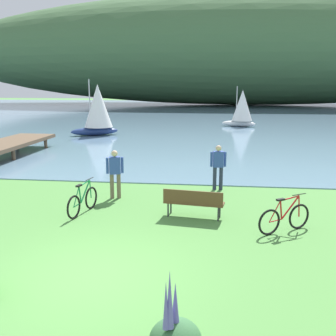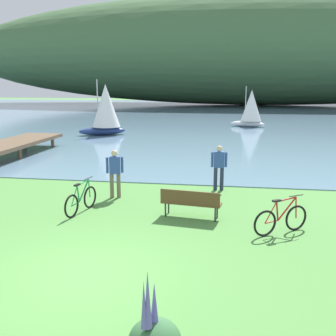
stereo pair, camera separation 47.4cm
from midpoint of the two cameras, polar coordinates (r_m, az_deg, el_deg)
ground_plane at (r=8.79m, az=-10.70°, el=-14.97°), size 200.00×200.00×0.00m
bay_water at (r=55.46m, az=6.21°, el=7.89°), size 180.00×80.00×0.04m
distant_hillside at (r=77.77m, az=12.95°, el=16.24°), size 118.26×28.00×20.04m
park_bench_near_camera at (r=11.90m, az=4.43°, el=-4.81°), size 1.85×0.73×0.88m
bicycle_leaning_near_bench at (r=11.20m, az=17.13°, el=-7.07°), size 1.51×1.03×1.01m
bicycle_beside_path at (r=12.64m, az=-11.34°, el=-4.58°), size 0.41×1.75×1.01m
person_at_shoreline at (r=15.01m, az=8.25°, el=0.45°), size 0.60×0.27×1.71m
person_on_the_grass at (r=13.96m, az=-6.70°, el=-0.39°), size 0.58×0.33×1.71m
sailboat_nearest_to_shore at (r=37.65m, az=12.19°, el=8.45°), size 3.27×2.30×3.70m
sailboat_toward_hillside at (r=31.23m, az=-8.57°, el=8.38°), size 3.70×2.89×4.26m
pier_dock at (r=22.80m, az=-22.19°, el=2.89°), size 2.40×10.00×0.80m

